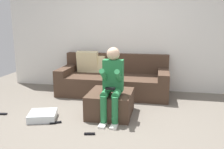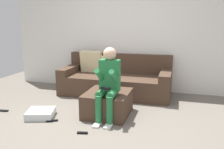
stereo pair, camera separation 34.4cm
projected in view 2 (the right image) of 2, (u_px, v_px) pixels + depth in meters
ground_plane at (96, 128)px, 3.48m from camera, size 7.13×7.13×0.00m
wall_back at (129, 33)px, 5.29m from camera, size 5.49×0.10×2.54m
couch_sectional at (115, 80)px, 5.12m from camera, size 2.29×0.94×0.88m
ottoman at (108, 103)px, 3.97m from camera, size 0.70×0.77×0.39m
person_seated at (108, 81)px, 3.68m from camera, size 0.31×0.58×1.14m
storage_bin at (41, 114)px, 3.88m from camera, size 0.52×0.50×0.12m
remote_near_ottoman at (82, 133)px, 3.31m from camera, size 0.15×0.07×0.02m
remote_by_storage_bin at (52, 121)px, 3.72m from camera, size 0.18×0.13×0.02m
remote_under_side_table at (4, 111)px, 4.14m from camera, size 0.16×0.07×0.02m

